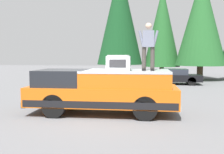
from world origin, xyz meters
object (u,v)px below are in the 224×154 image
(compressor_unit, at_px, (119,63))
(parked_car_black, at_px, (173,77))
(pickup_truck, at_px, (103,91))
(person_on_truck_bed, at_px, (148,45))

(compressor_unit, height_order, parked_car_black, compressor_unit)
(parked_car_black, bearing_deg, pickup_truck, 160.96)
(parked_car_black, bearing_deg, compressor_unit, 164.26)
(compressor_unit, height_order, person_on_truck_bed, person_on_truck_bed)
(person_on_truck_bed, xyz_separation_m, parked_car_black, (10.85, -1.99, -1.97))
(pickup_truck, distance_m, parked_car_black, 11.27)
(compressor_unit, bearing_deg, pickup_truck, 72.27)
(pickup_truck, distance_m, person_on_truck_bed, 2.38)
(pickup_truck, relative_size, person_on_truck_bed, 3.28)
(parked_car_black, bearing_deg, person_on_truck_bed, 169.59)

